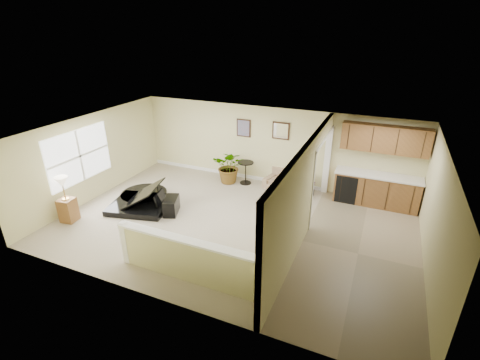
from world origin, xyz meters
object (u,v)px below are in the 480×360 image
at_px(piano_bench, 171,206).
at_px(accent_table, 246,170).
at_px(loveseat, 287,181).
at_px(palm_plant, 230,167).
at_px(small_plant, 310,189).
at_px(lamp_stand, 67,203).
at_px(piano, 141,185).

bearing_deg(piano_bench, accent_table, 66.83).
distance_m(loveseat, accent_table, 1.38).
distance_m(palm_plant, small_plant, 2.69).
relative_size(piano_bench, accent_table, 0.90).
relative_size(piano_bench, palm_plant, 0.58).
xyz_separation_m(small_plant, lamp_stand, (-5.56, -4.04, 0.33)).
bearing_deg(loveseat, piano_bench, -118.54).
bearing_deg(piano, accent_table, 36.52).
relative_size(small_plant, lamp_stand, 0.38).
xyz_separation_m(piano, palm_plant, (1.66, 2.45, -0.07)).
xyz_separation_m(accent_table, small_plant, (2.16, -0.04, -0.27)).
height_order(palm_plant, lamp_stand, lamp_stand).
height_order(loveseat, lamp_stand, lamp_stand).
relative_size(palm_plant, small_plant, 2.39).
xyz_separation_m(palm_plant, small_plant, (2.66, 0.09, -0.35)).
relative_size(piano, lamp_stand, 1.68).
bearing_deg(piano_bench, small_plant, 38.35).
bearing_deg(lamp_stand, small_plant, 35.97).
height_order(accent_table, lamp_stand, lamp_stand).
height_order(piano, loveseat, piano).
bearing_deg(loveseat, small_plant, 2.71).
bearing_deg(accent_table, loveseat, 4.69).
height_order(piano_bench, small_plant, small_plant).
bearing_deg(loveseat, lamp_stand, -125.08).
distance_m(piano, small_plant, 5.03).
distance_m(piano_bench, small_plant, 4.19).
relative_size(loveseat, small_plant, 3.11).
distance_m(accent_table, small_plant, 2.18).
xyz_separation_m(loveseat, palm_plant, (-1.87, -0.24, 0.27)).
xyz_separation_m(piano_bench, accent_table, (1.13, 2.64, 0.26)).
relative_size(piano, loveseat, 1.43).
bearing_deg(piano, small_plant, 16.91).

